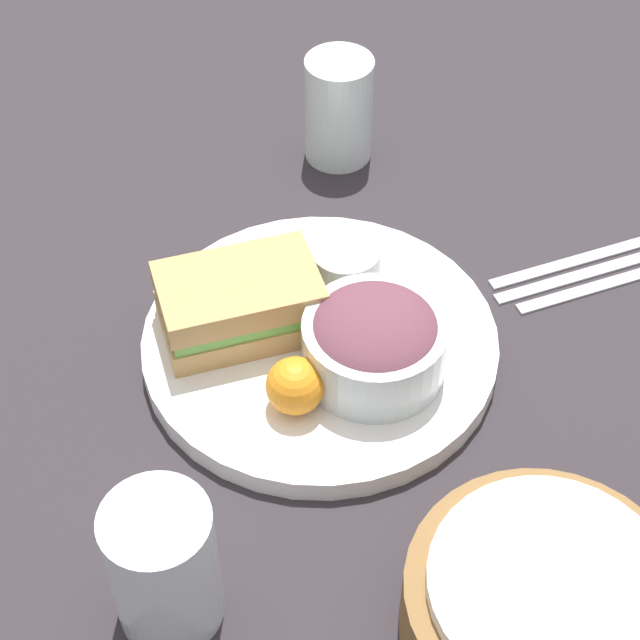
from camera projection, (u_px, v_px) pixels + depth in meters
The scene contains 12 objects.
ground_plane at pixel (320, 352), 0.91m from camera, with size 4.00×4.00×0.00m, color #2D282D.
plate at pixel (320, 344), 0.90m from camera, with size 0.30×0.30×0.02m, color white.
sandwich at pixel (240, 303), 0.88m from camera, with size 0.15×0.11×0.06m.
salad_bowl at pixel (374, 341), 0.85m from camera, with size 0.12×0.12×0.07m.
dressing_cup at pixel (346, 264), 0.93m from camera, with size 0.06×0.06×0.04m, color #B7B7BC.
orange_wedge at pixel (295, 386), 0.83m from camera, with size 0.05×0.05×0.05m, color orange.
drink_glass at pixel (164, 567), 0.71m from camera, with size 0.07×0.07×0.12m, color silver.
bread_basket at pixel (544, 607), 0.72m from camera, with size 0.19×0.19×0.07m.
fork at pixel (573, 261), 0.98m from camera, with size 0.17×0.01×0.01m, color #B2B2B7.
knife at pixel (583, 274), 0.97m from camera, with size 0.18×0.01×0.01m, color #B2B2B7.
spoon at pixel (594, 287), 0.96m from camera, with size 0.15×0.01×0.01m, color #B2B2B7.
water_glass at pixel (339, 109), 1.05m from camera, with size 0.07×0.07×0.11m, color silver.
Camera 1 is at (0.04, 0.60, 0.69)m, focal length 60.00 mm.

